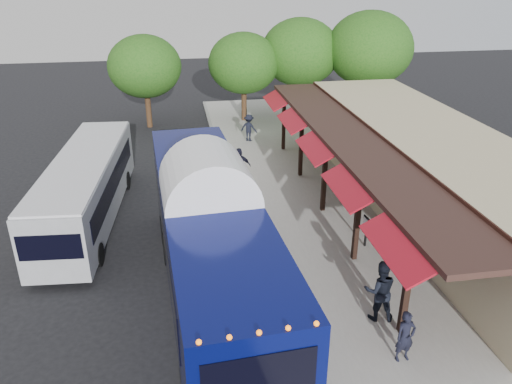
{
  "coord_description": "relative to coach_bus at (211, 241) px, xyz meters",
  "views": [
    {
      "loc": [
        -2.26,
        -14.67,
        9.92
      ],
      "look_at": [
        0.67,
        2.89,
        1.8
      ],
      "focal_mm": 35.0,
      "sensor_mm": 36.0,
      "label": 1
    }
  ],
  "objects": [
    {
      "name": "coach_bus",
      "position": [
        0.0,
        0.0,
        0.0
      ],
      "size": [
        3.55,
        13.02,
        4.12
      ],
      "rotation": [
        0.0,
        0.0,
        0.07
      ],
      "color": "#060C4D",
      "rests_on": "ground"
    },
    {
      "name": "sign_board",
      "position": [
        5.99,
        2.23,
        -1.24
      ],
      "size": [
        0.1,
        0.55,
        1.21
      ],
      "rotation": [
        0.0,
        0.0,
        0.08
      ],
      "color": "black",
      "rests_on": "sidewalk"
    },
    {
      "name": "ground",
      "position": [
        1.45,
        1.34,
        -2.22
      ],
      "size": [
        90.0,
        90.0,
        0.0
      ],
      "primitive_type": "plane",
      "color": "black",
      "rests_on": "ground"
    },
    {
      "name": "tree_far",
      "position": [
        -2.53,
        19.75,
        1.78
      ],
      "size": [
        4.69,
        4.69,
        6.0
      ],
      "color": "#382314",
      "rests_on": "ground"
    },
    {
      "name": "curb",
      "position": [
        1.5,
        5.34,
        -2.14
      ],
      "size": [
        0.2,
        40.0,
        0.16
      ],
      "primitive_type": "cube",
      "color": "gray",
      "rests_on": "ground"
    },
    {
      "name": "tree_left",
      "position": [
        3.89,
        19.84,
        1.79
      ],
      "size": [
        4.69,
        4.69,
        6.01
      ],
      "color": "#382314",
      "rests_on": "ground"
    },
    {
      "name": "ped_a",
      "position": [
        4.84,
        -3.66,
        -1.3
      ],
      "size": [
        0.59,
        0.42,
        1.52
      ],
      "primitive_type": "imported",
      "rotation": [
        0.0,
        0.0,
        0.11
      ],
      "color": "black",
      "rests_on": "sidewalk"
    },
    {
      "name": "ped_c",
      "position": [
        2.05,
        8.56,
        -1.09
      ],
      "size": [
        1.24,
        0.79,
        1.96
      ],
      "primitive_type": "imported",
      "rotation": [
        0.0,
        0.0,
        3.44
      ],
      "color": "black",
      "rests_on": "sidewalk"
    },
    {
      "name": "city_bus",
      "position": [
        -4.65,
        6.47,
        -0.66
      ],
      "size": [
        3.06,
        10.58,
        2.81
      ],
      "rotation": [
        0.0,
        0.0,
        -0.08
      ],
      "color": "gray",
      "rests_on": "ground"
    },
    {
      "name": "tree_right",
      "position": [
        12.19,
        18.92,
        2.67
      ],
      "size": [
        5.72,
        5.72,
        7.32
      ],
      "color": "#382314",
      "rests_on": "ground"
    },
    {
      "name": "ped_d",
      "position": [
        3.54,
        15.34,
        -1.25
      ],
      "size": [
        1.21,
        1.09,
        1.63
      ],
      "primitive_type": "imported",
      "rotation": [
        0.0,
        0.0,
        2.56
      ],
      "color": "black",
      "rests_on": "sidewalk"
    },
    {
      "name": "sidewalk",
      "position": [
        6.45,
        5.34,
        -2.14
      ],
      "size": [
        10.0,
        40.0,
        0.15
      ],
      "primitive_type": "cube",
      "color": "#9E9B93",
      "rests_on": "ground"
    },
    {
      "name": "station_shelter",
      "position": [
        9.83,
        5.34,
        -0.37
      ],
      "size": [
        8.15,
        20.0,
        3.6
      ],
      "color": "tan",
      "rests_on": "ground"
    },
    {
      "name": "ped_b",
      "position": [
        4.82,
        -1.88,
        -1.08
      ],
      "size": [
        1.09,
        0.93,
        1.97
      ],
      "primitive_type": "imported",
      "rotation": [
        0.0,
        0.0,
        2.93
      ],
      "color": "black",
      "rests_on": "sidewalk"
    },
    {
      "name": "tree_mid",
      "position": [
        7.85,
        20.34,
        2.32
      ],
      "size": [
        5.32,
        5.32,
        6.81
      ],
      "color": "#382314",
      "rests_on": "ground"
    }
  ]
}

